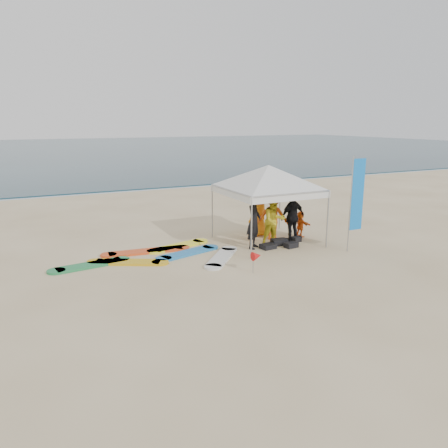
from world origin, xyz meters
TOP-DOWN VIEW (x-y plane):
  - ground at (0.00, 0.00)m, footprint 120.00×120.00m
  - ocean at (0.00, 60.00)m, footprint 160.00×84.00m
  - shoreline_foam at (0.00, 18.20)m, footprint 160.00×1.20m
  - person_black_a at (1.33, 3.41)m, footprint 0.82×0.81m
  - person_yellow at (2.15, 3.40)m, footprint 0.89×0.70m
  - person_orange_a at (2.56, 4.13)m, footprint 1.33×1.24m
  - person_black_b at (3.04, 3.56)m, footprint 1.14×0.61m
  - person_orange_b at (2.34, 4.82)m, footprint 0.96×0.75m
  - person_seated at (3.72, 3.99)m, footprint 0.33×0.94m
  - canopy_tent at (2.15, 3.86)m, footprint 4.30×4.30m
  - feather_flag at (4.27, 1.64)m, footprint 0.55×0.04m
  - marker_pennant at (0.16, 1.17)m, footprint 0.28×0.28m
  - gear_pile at (2.35, 3.19)m, footprint 1.89×0.90m
  - surfboard_spread at (-1.98, 3.90)m, footprint 5.88×3.31m

SIDE VIEW (x-z plane):
  - ground at x=0.00m, z-range 0.00..0.00m
  - shoreline_foam at x=0.00m, z-range 0.00..0.01m
  - surfboard_spread at x=-1.98m, z-range 0.00..0.07m
  - ocean at x=0.00m, z-range 0.00..0.08m
  - gear_pile at x=2.35m, z-range -0.01..0.21m
  - marker_pennant at x=0.16m, z-range 0.18..0.81m
  - person_seated at x=3.72m, z-range 0.00..1.00m
  - person_orange_b at x=2.34m, z-range 0.00..1.72m
  - person_orange_a at x=2.56m, z-range 0.00..1.80m
  - person_yellow at x=2.15m, z-range 0.00..1.81m
  - person_black_b at x=3.04m, z-range 0.00..1.86m
  - person_black_a at x=1.33m, z-range 0.00..1.91m
  - feather_flag at x=4.27m, z-range 0.29..3.54m
  - canopy_tent at x=2.15m, z-range 1.20..4.45m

